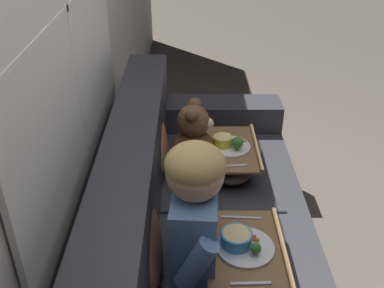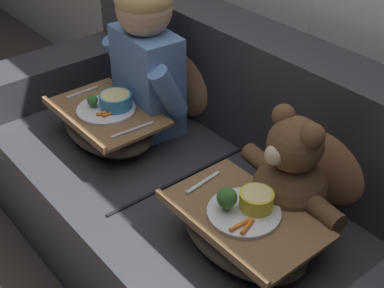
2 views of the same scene
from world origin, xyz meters
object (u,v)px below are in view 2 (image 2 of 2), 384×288
Objects in this scene: lap_tray_teddy at (242,229)px; lap_tray_child at (108,124)px; teddy_bear at (289,179)px; throw_pillow_behind_teddy at (332,151)px; couch at (204,195)px; child_figure at (146,50)px; throw_pillow_behind_child at (186,69)px.

lap_tray_child is at bearing 179.94° from lap_tray_teddy.
teddy_bear reaches higher than lap_tray_child.
throw_pillow_behind_teddy is 0.20m from teddy_bear.
throw_pillow_behind_teddy is (0.37, 0.21, 0.31)m from couch.
couch is 0.48m from teddy_bear.
teddy_bear is at bearing -0.33° from child_figure.
child_figure is (-0.75, -0.19, 0.14)m from throw_pillow_behind_teddy.
throw_pillow_behind_teddy reaches higher than lap_tray_teddy.
child_figure reaches higher than couch.
throw_pillow_behind_child is 0.24m from child_figure.
throw_pillow_behind_child is 1.07× the size of throw_pillow_behind_teddy.
teddy_bear reaches higher than throw_pillow_behind_child.
teddy_bear is at bearing 90.11° from lap_tray_teddy.
teddy_bear is (-0.00, -0.20, -0.02)m from throw_pillow_behind_teddy.
child_figure is 0.32m from lap_tray_child.
lap_tray_child is (-0.75, -0.38, -0.11)m from throw_pillow_behind_teddy.
teddy_bear reaches higher than throw_pillow_behind_teddy.
lap_tray_teddy is (-0.00, -0.39, -0.11)m from throw_pillow_behind_teddy.
lap_tray_teddy is (0.75, -0.00, -0.00)m from lap_tray_child.
throw_pillow_behind_child is at bearing 90.09° from lap_tray_child.
lap_tray_child is (0.00, -0.19, -0.25)m from child_figure.
child_figure reaches higher than lap_tray_child.
teddy_bear is 0.94× the size of lap_tray_child.
throw_pillow_behind_teddy reaches higher than lap_tray_child.
throw_pillow_behind_child is 0.77m from teddy_bear.
throw_pillow_behind_teddy is 0.85m from lap_tray_child.
child_figure is 1.31× the size of lap_tray_child.
couch is at bearing 24.68° from lap_tray_child.
couch is 4.78× the size of throw_pillow_behind_child.
child_figure is at bearing 176.62° from couch.
couch is at bearing -3.38° from child_figure.
throw_pillow_behind_child is (-0.37, 0.21, 0.31)m from couch.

